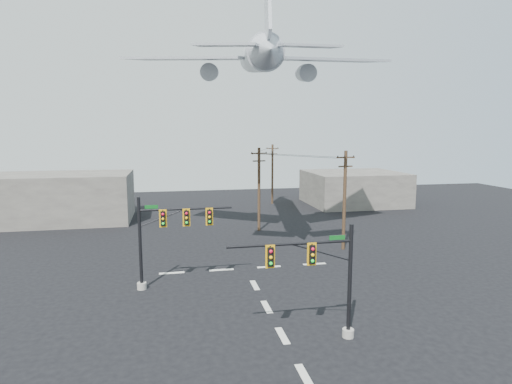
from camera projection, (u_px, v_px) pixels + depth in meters
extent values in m
plane|color=black|center=(282.00, 336.00, 23.74)|extent=(120.00, 120.00, 0.00)
cube|color=silver|center=(304.00, 376.00, 19.85)|extent=(0.40, 2.00, 0.01)
cube|color=silver|center=(282.00, 336.00, 23.74)|extent=(0.40, 2.00, 0.01)
cube|color=silver|center=(267.00, 307.00, 27.62)|extent=(0.40, 2.00, 0.01)
cube|color=silver|center=(255.00, 285.00, 31.50)|extent=(0.40, 2.00, 0.01)
cube|color=silver|center=(172.00, 273.00, 34.23)|extent=(2.00, 0.40, 0.01)
cube|color=silver|center=(221.00, 270.00, 35.00)|extent=(2.00, 0.40, 0.01)
cube|color=silver|center=(269.00, 267.00, 35.77)|extent=(2.00, 0.40, 0.01)
cube|color=silver|center=(314.00, 264.00, 36.55)|extent=(2.00, 0.40, 0.01)
cylinder|color=gray|center=(348.00, 333.00, 23.57)|extent=(0.64, 0.64, 0.46)
cylinder|color=black|center=(350.00, 282.00, 23.15)|extent=(0.22, 0.22, 6.37)
cylinder|color=black|center=(291.00, 244.00, 22.18)|extent=(6.70, 0.15, 0.15)
cylinder|color=black|center=(321.00, 252.00, 22.58)|extent=(3.53, 0.07, 0.07)
cube|color=black|center=(312.00, 254.00, 22.35)|extent=(0.31, 0.27, 1.00)
cube|color=orange|center=(312.00, 254.00, 22.37)|extent=(0.50, 0.04, 1.23)
sphere|color=red|center=(313.00, 249.00, 22.15)|extent=(0.18, 0.18, 0.18)
sphere|color=#F4AD0C|center=(313.00, 255.00, 22.20)|extent=(0.18, 0.18, 0.18)
sphere|color=#0DD527|center=(313.00, 261.00, 22.24)|extent=(0.18, 0.18, 0.18)
cube|color=black|center=(270.00, 257.00, 21.92)|extent=(0.31, 0.27, 1.00)
cube|color=orange|center=(270.00, 257.00, 21.93)|extent=(0.50, 0.04, 1.23)
sphere|color=red|center=(271.00, 251.00, 21.72)|extent=(0.18, 0.18, 0.18)
sphere|color=#F4AD0C|center=(271.00, 257.00, 21.77)|extent=(0.18, 0.18, 0.18)
sphere|color=#0DD527|center=(271.00, 264.00, 21.81)|extent=(0.18, 0.18, 0.18)
cube|color=#0B5217|center=(337.00, 238.00, 22.59)|extent=(0.86, 0.04, 0.24)
cylinder|color=gray|center=(142.00, 286.00, 30.72)|extent=(0.67, 0.67, 0.48)
cylinder|color=black|center=(140.00, 244.00, 30.28)|extent=(0.23, 0.23, 6.71)
cylinder|color=black|center=(186.00, 209.00, 30.58)|extent=(6.55, 0.15, 0.15)
cylinder|color=black|center=(163.00, 218.00, 30.34)|extent=(3.47, 0.08, 0.08)
cube|color=black|center=(163.00, 218.00, 30.21)|extent=(0.33, 0.29, 1.05)
cube|color=orange|center=(163.00, 218.00, 30.22)|extent=(0.53, 0.04, 1.29)
sphere|color=red|center=(163.00, 214.00, 30.00)|extent=(0.19, 0.19, 0.19)
sphere|color=#F4AD0C|center=(163.00, 219.00, 30.05)|extent=(0.19, 0.19, 0.19)
sphere|color=#0DD527|center=(163.00, 224.00, 30.09)|extent=(0.19, 0.19, 0.19)
cube|color=black|center=(186.00, 218.00, 30.52)|extent=(0.33, 0.29, 1.05)
cube|color=orange|center=(186.00, 217.00, 30.54)|extent=(0.53, 0.04, 1.29)
sphere|color=red|center=(186.00, 213.00, 30.32)|extent=(0.19, 0.19, 0.19)
sphere|color=#F4AD0C|center=(186.00, 218.00, 30.36)|extent=(0.19, 0.19, 0.19)
sphere|color=#0DD527|center=(187.00, 223.00, 30.41)|extent=(0.19, 0.19, 0.19)
cube|color=black|center=(209.00, 217.00, 30.84)|extent=(0.33, 0.29, 1.05)
cube|color=orange|center=(209.00, 217.00, 30.86)|extent=(0.53, 0.04, 1.29)
sphere|color=red|center=(209.00, 213.00, 30.63)|extent=(0.19, 0.19, 0.19)
sphere|color=#F4AD0C|center=(210.00, 217.00, 30.68)|extent=(0.19, 0.19, 0.19)
sphere|color=#0DD527|center=(210.00, 222.00, 30.73)|extent=(0.19, 0.19, 0.19)
cube|color=#0B5217|center=(151.00, 207.00, 30.02)|extent=(0.91, 0.04, 0.25)
cylinder|color=#442E1D|center=(344.00, 201.00, 40.49)|extent=(0.32, 0.32, 9.47)
cube|color=#442E1D|center=(346.00, 157.00, 39.91)|extent=(1.89, 0.40, 0.13)
cube|color=#442E1D|center=(345.00, 166.00, 40.03)|extent=(1.48, 0.34, 0.13)
cylinder|color=black|center=(338.00, 156.00, 39.61)|extent=(0.11, 0.11, 0.13)
cylinder|color=black|center=(346.00, 156.00, 39.89)|extent=(0.11, 0.11, 0.13)
cylinder|color=black|center=(354.00, 156.00, 40.17)|extent=(0.11, 0.11, 0.13)
cylinder|color=#442E1D|center=(259.00, 190.00, 48.26)|extent=(0.32, 0.32, 9.45)
cube|color=#442E1D|center=(259.00, 153.00, 47.68)|extent=(1.91, 0.39, 0.13)
cube|color=#442E1D|center=(259.00, 161.00, 47.80)|extent=(1.49, 0.33, 0.13)
cylinder|color=black|center=(252.00, 153.00, 47.39)|extent=(0.11, 0.11, 0.13)
cylinder|color=black|center=(259.00, 152.00, 47.67)|extent=(0.11, 0.11, 0.13)
cylinder|color=black|center=(266.00, 152.00, 47.95)|extent=(0.11, 0.11, 0.13)
cylinder|color=#442E1D|center=(272.00, 174.00, 66.34)|extent=(0.32, 0.32, 9.25)
cube|color=#442E1D|center=(273.00, 148.00, 65.78)|extent=(1.89, 0.41, 0.13)
cube|color=#442E1D|center=(272.00, 154.00, 65.90)|extent=(1.47, 0.35, 0.13)
cylinder|color=black|center=(267.00, 148.00, 65.72)|extent=(0.11, 0.11, 0.13)
cylinder|color=black|center=(273.00, 148.00, 65.76)|extent=(0.11, 0.11, 0.13)
cylinder|color=black|center=(278.00, 148.00, 65.80)|extent=(0.11, 0.11, 0.13)
cylinder|color=black|center=(291.00, 156.00, 43.64)|extent=(6.40, 9.29, 0.03)
cylinder|color=black|center=(261.00, 151.00, 56.57)|extent=(5.76, 17.48, 0.03)
cylinder|color=black|center=(306.00, 156.00, 43.97)|extent=(6.38, 9.29, 0.03)
cylinder|color=black|center=(273.00, 151.00, 56.90)|extent=(5.75, 17.48, 0.03)
cylinder|color=#ABAFB7|center=(258.00, 57.00, 41.92)|extent=(5.56, 19.48, 5.44)
cone|color=#ABAFB7|center=(252.00, 60.00, 53.09)|extent=(3.60, 4.94, 3.54)
cone|color=#ABAFB7|center=(268.00, 50.00, 30.74)|extent=(3.30, 4.86, 3.24)
cube|color=#ABAFB7|center=(187.00, 58.00, 40.30)|extent=(12.61, 10.19, 0.78)
cube|color=#ABAFB7|center=(328.00, 60.00, 41.14)|extent=(12.97, 7.70, 0.78)
cylinder|color=#ABAFB7|center=(210.00, 72.00, 41.52)|extent=(2.11, 3.41, 2.07)
cylinder|color=#ABAFB7|center=(306.00, 73.00, 42.10)|extent=(2.11, 3.41, 2.07)
cube|color=#ABAFB7|center=(268.00, 10.00, 31.00)|extent=(0.81, 4.30, 5.41)
cube|color=#ABAFB7|center=(226.00, 45.00, 30.96)|extent=(5.15, 3.74, 0.44)
cube|color=#ABAFB7|center=(309.00, 46.00, 31.33)|extent=(4.94, 2.66, 0.44)
cube|color=slate|center=(57.00, 198.00, 53.43)|extent=(18.00, 10.00, 6.00)
cube|color=slate|center=(354.00, 188.00, 66.47)|extent=(14.00, 12.00, 5.00)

